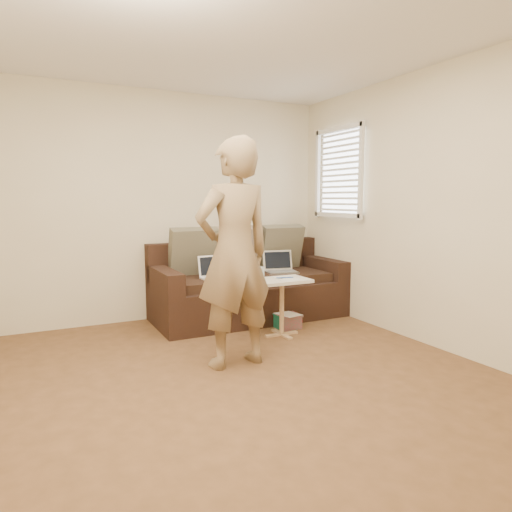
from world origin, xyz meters
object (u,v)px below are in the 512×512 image
laptop_white (219,279)px  side_table (282,307)px  person (234,253)px  laptop_silver (282,273)px  striped_box (287,321)px  sofa (249,282)px  drinking_glass (261,273)px

laptop_white → side_table: laptop_white is taller
laptop_white → person: 1.31m
laptop_silver → striped_box: 0.70m
sofa → person: person is taller
drinking_glass → laptop_white: bearing=116.4°
person → side_table: size_ratio=3.23×
person → sofa: bearing=-126.5°
striped_box → laptop_white: bearing=145.3°
side_table → striped_box: (0.19, 0.20, -0.21)m
laptop_silver → striped_box: laptop_silver is taller
sofa → laptop_white: size_ratio=6.24×
laptop_silver → side_table: (-0.40, -0.71, -0.23)m
laptop_silver → drinking_glass: bearing=-122.1°
laptop_white → drinking_glass: (0.26, -0.51, 0.13)m
side_table → striped_box: bearing=47.4°
side_table → drinking_glass: size_ratio=4.89×
laptop_white → drinking_glass: drinking_glass is taller
sofa → laptop_white: 0.47m
drinking_glass → side_table: bearing=-33.9°
sofa → drinking_glass: 0.72m
laptop_silver → laptop_white: (-0.83, -0.07, 0.00)m
laptop_silver → drinking_glass: 0.83m
person → striped_box: person is taller
laptop_silver → laptop_white: size_ratio=1.03×
laptop_white → person: size_ratio=0.19×
sofa → laptop_silver: sofa is taller
laptop_silver → striped_box: bearing=-100.6°
person → striped_box: size_ratio=7.48×
drinking_glass → striped_box: drinking_glass is taller
person → side_table: person is taller
drinking_glass → person: bearing=-131.4°
sofa → drinking_glass: (-0.19, -0.66, 0.22)m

